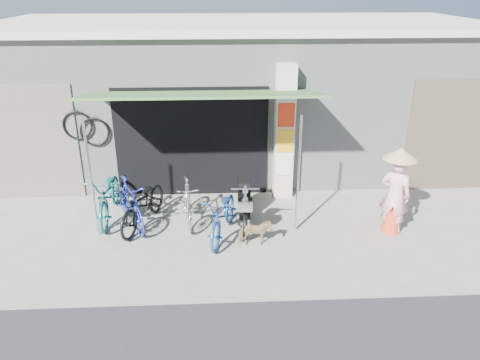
{
  "coord_description": "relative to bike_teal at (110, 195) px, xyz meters",
  "views": [
    {
      "loc": [
        -0.63,
        -7.39,
        4.62
      ],
      "look_at": [
        -0.2,
        1.0,
        1.0
      ],
      "focal_mm": 35.0,
      "sensor_mm": 36.0,
      "label": 1
    }
  ],
  "objects": [
    {
      "name": "bicycle_shop",
      "position": [
        2.88,
        3.6,
        1.33
      ],
      "size": [
        12.3,
        5.3,
        3.66
      ],
      "color": "#969A93",
      "rests_on": "ground"
    },
    {
      "name": "bike_black",
      "position": [
        0.74,
        -0.39,
        -0.03
      ],
      "size": [
        1.18,
        1.93,
        0.96
      ],
      "primitive_type": "imported",
      "rotation": [
        0.0,
        0.0,
        -0.32
      ],
      "color": "black",
      "rests_on": "ground"
    },
    {
      "name": "bike_blue",
      "position": [
        0.48,
        -0.38,
        -0.02
      ],
      "size": [
        1.13,
        1.67,
        0.98
      ],
      "primitive_type": "imported",
      "rotation": [
        0.0,
        0.0,
        0.45
      ],
      "color": "navy",
      "rests_on": "ground"
    },
    {
      "name": "awning",
      "position": [
        1.98,
        0.14,
        2.01
      ],
      "size": [
        4.6,
        1.88,
        2.72
      ],
      "color": "#3A622C",
      "rests_on": "ground"
    },
    {
      "name": "nun",
      "position": [
        5.65,
        -0.9,
        0.36
      ],
      "size": [
        0.69,
        0.64,
        1.76
      ],
      "rotation": [
        0.0,
        0.0,
        2.59
      ],
      "color": "#F5A5B2",
      "rests_on": "ground"
    },
    {
      "name": "bike_silver",
      "position": [
        1.63,
        -0.28,
        -0.05
      ],
      "size": [
        0.58,
        1.55,
        0.91
      ],
      "primitive_type": "imported",
      "rotation": [
        0.0,
        0.0,
        0.1
      ],
      "color": "#B3B3B8",
      "rests_on": "ground"
    },
    {
      "name": "street_dog",
      "position": [
        2.92,
        -1.28,
        -0.25
      ],
      "size": [
        0.62,
        0.29,
        0.53
      ],
      "primitive_type": "imported",
      "rotation": [
        0.0,
        0.0,
        1.58
      ],
      "color": "#9D8B53",
      "rests_on": "ground"
    },
    {
      "name": "ground",
      "position": [
        2.88,
        -1.49,
        -0.51
      ],
      "size": [
        80.0,
        80.0,
        0.0
      ],
      "primitive_type": "plane",
      "color": "gray",
      "rests_on": "ground"
    },
    {
      "name": "bike_navy",
      "position": [
        2.34,
        -0.9,
        -0.05
      ],
      "size": [
        1.03,
        1.86,
        0.92
      ],
      "primitive_type": "imported",
      "rotation": [
        0.0,
        0.0,
        -0.25
      ],
      "color": "#1F4C90",
      "rests_on": "ground"
    },
    {
      "name": "shop_pillar",
      "position": [
        3.73,
        0.96,
        0.99
      ],
      "size": [
        0.42,
        0.44,
        3.0
      ],
      "color": "beige",
      "rests_on": "ground"
    },
    {
      "name": "bike_teal",
      "position": [
        0.0,
        0.0,
        0.0
      ],
      "size": [
        0.73,
        1.95,
        1.02
      ],
      "primitive_type": "imported",
      "rotation": [
        0.0,
        0.0,
        0.03
      ],
      "color": "#156162",
      "rests_on": "ground"
    },
    {
      "name": "moped",
      "position": [
        2.77,
        -0.31,
        -0.03
      ],
      "size": [
        0.53,
        1.85,
        1.05
      ],
      "rotation": [
        0.0,
        0.0,
        -0.04
      ],
      "color": "black",
      "rests_on": "ground"
    },
    {
      "name": "neighbour_right",
      "position": [
        7.88,
        1.1,
        0.79
      ],
      "size": [
        2.6,
        0.06,
        2.6
      ],
      "primitive_type": "cube",
      "color": "brown",
      "rests_on": "ground"
    },
    {
      "name": "neighbour_left",
      "position": [
        -2.12,
        1.1,
        0.79
      ],
      "size": [
        2.6,
        0.06,
        2.6
      ],
      "primitive_type": "cube",
      "color": "#6B665B",
      "rests_on": "ground"
    }
  ]
}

